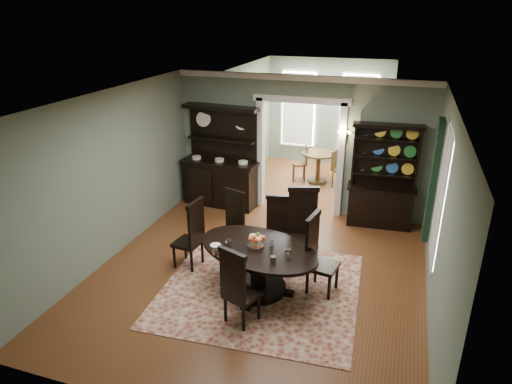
# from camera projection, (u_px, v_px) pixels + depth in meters

# --- Properties ---
(room) EXTENTS (5.51, 6.01, 3.01)m
(room) POSITION_uv_depth(u_px,v_px,m) (258.00, 190.00, 7.24)
(room) COLOR brown
(room) RESTS_ON ground
(parlor) EXTENTS (3.51, 3.50, 3.01)m
(parlor) POSITION_uv_depth(u_px,v_px,m) (322.00, 119.00, 12.09)
(parlor) COLOR brown
(parlor) RESTS_ON ground
(doorway_trim) EXTENTS (2.08, 0.25, 2.57)m
(doorway_trim) POSITION_uv_depth(u_px,v_px,m) (300.00, 140.00, 9.83)
(doorway_trim) COLOR silver
(doorway_trim) RESTS_ON floor
(right_window) EXTENTS (0.15, 1.47, 2.12)m
(right_window) POSITION_uv_depth(u_px,v_px,m) (437.00, 189.00, 7.23)
(right_window) COLOR white
(right_window) RESTS_ON wall_right
(wall_sconce) EXTENTS (0.27, 0.21, 0.21)m
(wall_sconce) POSITION_uv_depth(u_px,v_px,m) (345.00, 133.00, 9.31)
(wall_sconce) COLOR gold
(wall_sconce) RESTS_ON back_wall_right
(rug) EXTENTS (3.29, 3.14, 0.01)m
(rug) POSITION_uv_depth(u_px,v_px,m) (261.00, 289.00, 7.46)
(rug) COLOR maroon
(rug) RESTS_ON floor
(dining_table) EXTENTS (2.35, 2.35, 0.80)m
(dining_table) POSITION_uv_depth(u_px,v_px,m) (258.00, 261.00, 7.21)
(dining_table) COLOR black
(dining_table) RESTS_ON rug
(centerpiece) EXTENTS (1.33, 0.85, 0.22)m
(centerpiece) POSITION_uv_depth(u_px,v_px,m) (256.00, 244.00, 7.08)
(centerpiece) COLOR silver
(centerpiece) RESTS_ON dining_table
(chair_far_left) EXTENTS (0.57, 0.56, 1.22)m
(chair_far_left) POSITION_uv_depth(u_px,v_px,m) (232.00, 220.00, 8.37)
(chair_far_left) COLOR black
(chair_far_left) RESTS_ON rug
(chair_far_mid) EXTENTS (0.50, 0.48, 1.15)m
(chair_far_mid) POSITION_uv_depth(u_px,v_px,m) (277.00, 225.00, 8.29)
(chair_far_mid) COLOR black
(chair_far_mid) RESTS_ON rug
(chair_far_right) EXTENTS (0.65, 0.63, 1.43)m
(chair_far_right) POSITION_uv_depth(u_px,v_px,m) (303.00, 225.00, 7.96)
(chair_far_right) COLOR black
(chair_far_right) RESTS_ON rug
(chair_end_left) EXTENTS (0.50, 0.52, 1.28)m
(chair_end_left) POSITION_uv_depth(u_px,v_px,m) (192.00, 233.00, 7.85)
(chair_end_left) COLOR black
(chair_end_left) RESTS_ON rug
(chair_end_right) EXTENTS (0.54, 0.56, 1.32)m
(chair_end_right) POSITION_uv_depth(u_px,v_px,m) (317.00, 252.00, 7.19)
(chair_end_right) COLOR black
(chair_end_right) RESTS_ON rug
(chair_near) EXTENTS (0.59, 0.57, 1.25)m
(chair_near) POSITION_uv_depth(u_px,v_px,m) (237.00, 286.00, 6.39)
(chair_near) COLOR black
(chair_near) RESTS_ON rug
(sideboard) EXTENTS (1.78, 0.73, 2.29)m
(sideboard) POSITION_uv_depth(u_px,v_px,m) (221.00, 171.00, 10.41)
(sideboard) COLOR black
(sideboard) RESTS_ON floor
(welsh_dresser) EXTENTS (1.41, 0.60, 2.15)m
(welsh_dresser) POSITION_uv_depth(u_px,v_px,m) (382.00, 190.00, 9.41)
(welsh_dresser) COLOR black
(welsh_dresser) RESTS_ON floor
(parlor_table) EXTENTS (0.87, 0.87, 0.80)m
(parlor_table) POSITION_uv_depth(u_px,v_px,m) (318.00, 163.00, 11.81)
(parlor_table) COLOR #4F3316
(parlor_table) RESTS_ON parlor_floor
(parlor_chair_left) EXTENTS (0.44, 0.43, 0.96)m
(parlor_chair_left) POSITION_uv_depth(u_px,v_px,m) (302.00, 162.00, 11.96)
(parlor_chair_left) COLOR #4F3316
(parlor_chair_left) RESTS_ON parlor_floor
(parlor_chair_right) EXTENTS (0.42, 0.41, 0.94)m
(parlor_chair_right) POSITION_uv_depth(u_px,v_px,m) (338.00, 168.00, 11.54)
(parlor_chair_right) COLOR #4F3316
(parlor_chair_right) RESTS_ON parlor_floor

